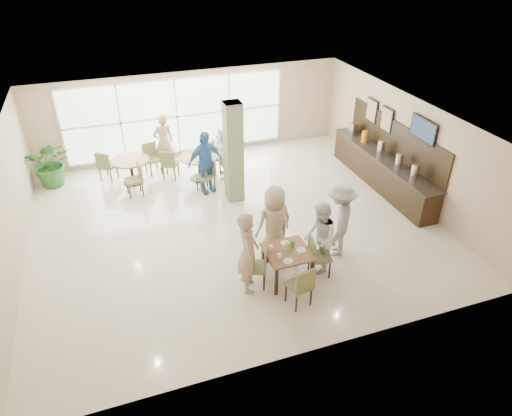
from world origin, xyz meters
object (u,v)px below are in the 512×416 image
object	(u,v)px
round_table_left	(131,165)
main_table	(287,255)
adult_standing	(164,142)
adult_a	(205,162)
adult_b	(224,152)
teen_left	(248,252)
round_table_right	(199,161)
potted_plant	(51,163)
teen_standing	(340,219)
buffet_counter	(382,169)
teen_far	(274,223)
teen_right	(320,238)

from	to	relation	value
round_table_left	main_table	bearing A→B (deg)	-64.87
adult_standing	round_table_left	bearing A→B (deg)	14.85
adult_a	adult_b	size ratio (longest dim) A/B	1.18
main_table	adult_standing	distance (m)	6.41
teen_left	round_table_right	bearing A→B (deg)	11.29
adult_a	adult_b	world-z (taller)	adult_a
potted_plant	round_table_left	bearing A→B (deg)	-15.63
adult_a	teen_standing	bearing A→B (deg)	-76.35
main_table	adult_a	xyz separation A→B (m)	(-0.68, 4.38, 0.26)
adult_a	adult_b	distance (m)	1.09
teen_left	teen_standing	bearing A→B (deg)	-64.82
potted_plant	adult_standing	xyz separation A→B (m)	(3.30, -0.03, 0.19)
round_table_right	buffet_counter	xyz separation A→B (m)	(4.95, -2.19, -0.03)
round_table_right	potted_plant	size ratio (longest dim) A/B	0.80
adult_standing	buffet_counter	bearing A→B (deg)	138.19
round_table_right	round_table_left	bearing A→B (deg)	167.43
buffet_counter	teen_far	bearing A→B (deg)	-153.09
buffet_counter	adult_a	world-z (taller)	buffet_counter
adult_a	buffet_counter	bearing A→B (deg)	-30.92
round_table_right	adult_a	bearing A→B (deg)	-89.57
round_table_left	teen_right	distance (m)	6.53
teen_left	teen_far	size ratio (longest dim) A/B	1.02
main_table	teen_standing	distance (m)	1.58
main_table	adult_a	world-z (taller)	adult_a
buffet_counter	teen_right	world-z (taller)	buffet_counter
buffet_counter	adult_a	distance (m)	5.14
buffet_counter	adult_a	size ratio (longest dim) A/B	2.56
adult_a	teen_right	bearing A→B (deg)	-86.58
round_table_right	buffet_counter	size ratio (longest dim) A/B	0.24
round_table_right	adult_standing	world-z (taller)	adult_standing
round_table_right	teen_right	bearing A→B (deg)	-73.90
adult_b	round_table_right	bearing A→B (deg)	-81.91
main_table	adult_a	bearing A→B (deg)	98.88
buffet_counter	teen_left	size ratio (longest dim) A/B	2.54
teen_right	adult_standing	xyz separation A→B (m)	(-2.33, 6.13, 0.06)
teen_far	adult_standing	distance (m)	5.58
main_table	adult_b	size ratio (longest dim) A/B	0.60
round_table_left	buffet_counter	distance (m)	7.38
adult_b	adult_standing	world-z (taller)	adult_standing
main_table	teen_left	distance (m)	0.91
main_table	potted_plant	xyz separation A→B (m)	(-4.84, 6.26, 0.06)
teen_far	teen_right	bearing A→B (deg)	125.12
teen_far	adult_a	xyz separation A→B (m)	(-0.72, 3.50, 0.02)
main_table	adult_b	bearing A→B (deg)	89.27
adult_b	adult_standing	distance (m)	1.94
teen_standing	buffet_counter	bearing A→B (deg)	167.24
teen_standing	adult_b	size ratio (longest dim) A/B	1.18
round_table_left	potted_plant	distance (m)	2.29
buffet_counter	round_table_right	bearing A→B (deg)	156.13
teen_right	teen_standing	size ratio (longest dim) A/B	0.92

